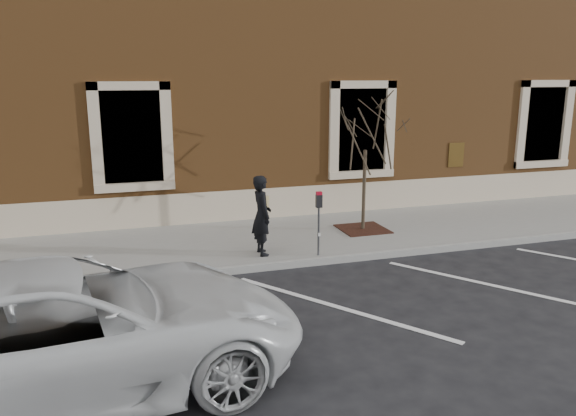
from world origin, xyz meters
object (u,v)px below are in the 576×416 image
object	(u,v)px
man	(262,215)
white_truck	(63,331)
parking_meter	(319,211)
sapling	(366,128)

from	to	relation	value
man	white_truck	bearing A→B (deg)	137.54
parking_meter	man	bearing A→B (deg)	171.63
man	parking_meter	bearing A→B (deg)	-113.74
sapling	white_truck	size ratio (longest dim) A/B	0.60
man	sapling	distance (m)	3.48
man	sapling	xyz separation A→B (m)	(2.85, 1.12, 1.64)
sapling	white_truck	distance (m)	8.57
parking_meter	white_truck	xyz separation A→B (m)	(-4.71, -3.76, -0.27)
sapling	white_truck	bearing A→B (deg)	-140.47
man	white_truck	size ratio (longest dim) A/B	0.28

